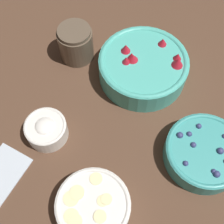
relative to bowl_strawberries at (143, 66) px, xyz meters
name	(u,v)px	position (x,y,z in m)	size (l,w,h in m)	color
ground_plane	(111,144)	(0.21, -0.05, -0.04)	(4.00, 4.00, 0.00)	#4C3323
bowl_strawberries	(143,66)	(0.00, 0.00, 0.00)	(0.23, 0.23, 0.09)	#47AD9E
bowl_blueberries	(205,151)	(0.21, 0.17, -0.01)	(0.18, 0.18, 0.06)	teal
bowl_bananas	(93,206)	(0.37, -0.06, -0.01)	(0.16, 0.16, 0.05)	silver
bowl_cream	(47,127)	(0.21, -0.21, -0.01)	(0.10, 0.10, 0.06)	silver
jar_chocolate	(76,44)	(-0.04, -0.19, 0.00)	(0.10, 0.10, 0.10)	brown
napkin	(1,174)	(0.33, -0.29, -0.04)	(0.15, 0.13, 0.01)	#B2BCC6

